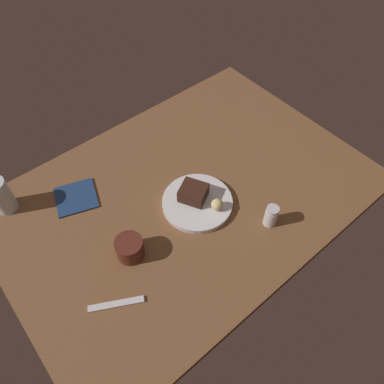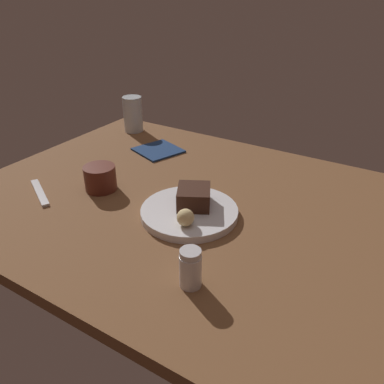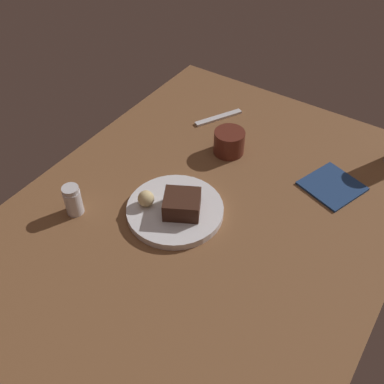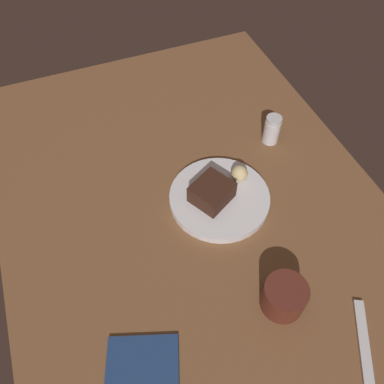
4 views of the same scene
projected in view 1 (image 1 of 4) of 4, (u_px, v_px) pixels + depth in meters
dining_table at (186, 196)px, 123.87cm from camera, size 120.00×84.00×3.00cm
dessert_plate at (198, 202)px, 119.38cm from camera, size 22.60×22.60×1.82cm
chocolate_cake_slice at (193, 193)px, 117.52cm from camera, size 10.48×10.75×4.49cm
bread_roll at (217, 205)px, 115.23cm from camera, size 3.82×3.82×3.82cm
salt_shaker at (271, 216)px, 112.64cm from camera, size 4.05×4.05×7.66cm
water_glass at (1, 196)px, 114.30cm from camera, size 6.67×6.67×12.30cm
coffee_cup at (130, 248)px, 106.51cm from camera, size 8.17×8.17×6.49cm
dessert_spoon at (116, 304)px, 99.49cm from camera, size 14.02×8.79×0.70cm
folded_napkin at (76, 197)px, 121.17cm from camera, size 16.33×16.17×0.60cm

